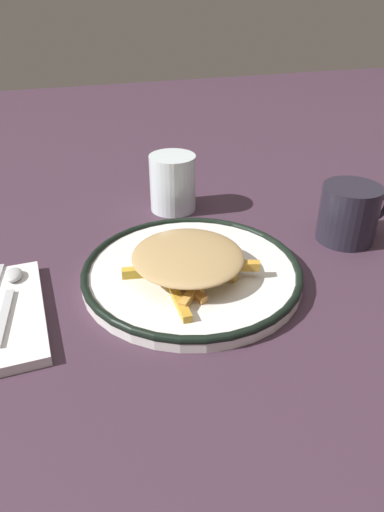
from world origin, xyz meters
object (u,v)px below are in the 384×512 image
at_px(fries_heap, 189,260).
at_px(spoon, 10,290).
at_px(plate, 192,272).
at_px(water_glass, 173,183).
at_px(coffee_mug, 349,213).

relative_size(fries_heap, spoon, 1.14).
relative_size(plate, water_glass, 3.07).
xyz_separation_m(fries_heap, coffee_mug, (0.26, 0.04, 0.01)).
bearing_deg(spoon, plate, -4.73).
relative_size(plate, fries_heap, 1.67).
bearing_deg(coffee_mug, fries_heap, -170.57).
relative_size(spoon, water_glass, 1.61).
xyz_separation_m(fries_heap, water_glass, (0.04, 0.23, 0.01)).
xyz_separation_m(plate, coffee_mug, (0.26, 0.03, 0.03)).
bearing_deg(fries_heap, water_glass, 79.63).
height_order(water_glass, coffee_mug, water_glass).
distance_m(water_glass, coffee_mug, 0.29).
distance_m(spoon, water_glass, 0.33).
bearing_deg(fries_heap, coffee_mug, 9.43).
bearing_deg(coffee_mug, water_glass, 140.74).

